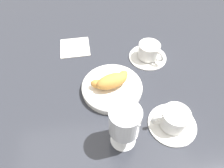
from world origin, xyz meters
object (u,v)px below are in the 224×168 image
croissant_large (112,81)px  coffee_cup_near (149,52)px  juice_glass_left (125,122)px  coffee_cup_far (174,120)px  pastry_plate (112,88)px  folded_napkin (75,47)px

croissant_large → coffee_cup_near: size_ratio=0.97×
juice_glass_left → coffee_cup_far: bearing=9.4°
croissant_large → coffee_cup_near: (0.15, 0.13, -0.02)m
coffee_cup_near → croissant_large: bearing=-140.5°
pastry_plate → croissant_large: croissant_large is taller
coffee_cup_far → juice_glass_left: bearing=-170.6°
pastry_plate → folded_napkin: (-0.11, 0.23, -0.01)m
pastry_plate → coffee_cup_near: 0.20m
folded_napkin → coffee_cup_near: bearing=-20.0°
croissant_large → juice_glass_left: size_ratio=0.95×
pastry_plate → coffee_cup_near: size_ratio=1.41×
pastry_plate → croissant_large: size_ratio=1.45×
croissant_large → juice_glass_left: (0.01, -0.17, 0.05)m
croissant_large → coffee_cup_far: croissant_large is taller
pastry_plate → croissant_large: (-0.00, 0.00, 0.03)m
folded_napkin → juice_glass_left: bearing=-73.7°
coffee_cup_far → pastry_plate: bearing=135.1°
juice_glass_left → folded_napkin: size_ratio=1.27×
juice_glass_left → folded_napkin: 0.42m
pastry_plate → folded_napkin: bearing=116.3°
croissant_large → folded_napkin: 0.25m
juice_glass_left → folded_napkin: juice_glass_left is taller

